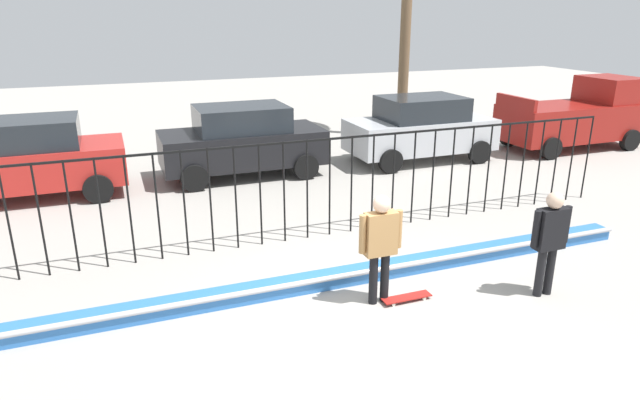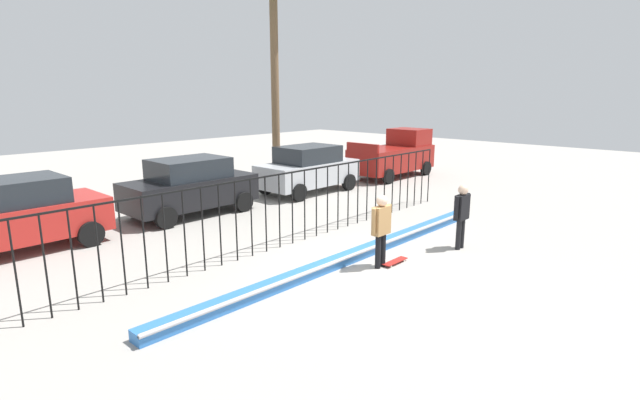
% 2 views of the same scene
% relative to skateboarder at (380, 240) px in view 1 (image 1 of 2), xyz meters
% --- Properties ---
extents(ground_plane, '(60.00, 60.00, 0.00)m').
position_rel_skateboarder_xyz_m(ground_plane, '(-0.16, -0.05, -1.04)').
color(ground_plane, '#9E9991').
extents(bowl_coping_ledge, '(11.00, 0.40, 0.27)m').
position_rel_skateboarder_xyz_m(bowl_coping_ledge, '(-0.16, 0.76, -0.92)').
color(bowl_coping_ledge, '#2D6BB7').
rests_on(bowl_coping_ledge, ground).
extents(perimeter_fence, '(14.04, 0.04, 1.98)m').
position_rel_skateboarder_xyz_m(perimeter_fence, '(-0.16, 2.81, 0.16)').
color(perimeter_fence, black).
rests_on(perimeter_fence, ground).
extents(skateboarder, '(0.70, 0.26, 1.73)m').
position_rel_skateboarder_xyz_m(skateboarder, '(0.00, 0.00, 0.00)').
color(skateboarder, black).
rests_on(skateboarder, ground).
extents(skateboard, '(0.80, 0.20, 0.07)m').
position_rel_skateboarder_xyz_m(skateboard, '(0.42, -0.13, -0.98)').
color(skateboard, '#A51E19').
rests_on(skateboard, ground).
extents(camera_operator, '(0.69, 0.26, 1.71)m').
position_rel_skateboarder_xyz_m(camera_operator, '(2.54, -0.71, -0.02)').
color(camera_operator, black).
rests_on(camera_operator, ground).
extents(parked_car_red, '(4.30, 2.12, 1.90)m').
position_rel_skateboarder_xyz_m(parked_car_red, '(-5.47, 7.51, -0.07)').
color(parked_car_red, '#B2231E').
rests_on(parked_car_red, ground).
extents(parked_car_black, '(4.30, 2.12, 1.90)m').
position_rel_skateboarder_xyz_m(parked_car_black, '(-0.31, 7.58, -0.07)').
color(parked_car_black, black).
rests_on(parked_car_black, ground).
extents(parked_car_silver, '(4.30, 2.12, 1.90)m').
position_rel_skateboarder_xyz_m(parked_car_silver, '(5.00, 7.30, -0.07)').
color(parked_car_silver, '#B7BABF').
rests_on(parked_car_silver, ground).
extents(pickup_truck, '(4.70, 2.12, 2.24)m').
position_rel_skateboarder_xyz_m(pickup_truck, '(10.58, 6.92, -0.00)').
color(pickup_truck, maroon).
rests_on(pickup_truck, ground).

